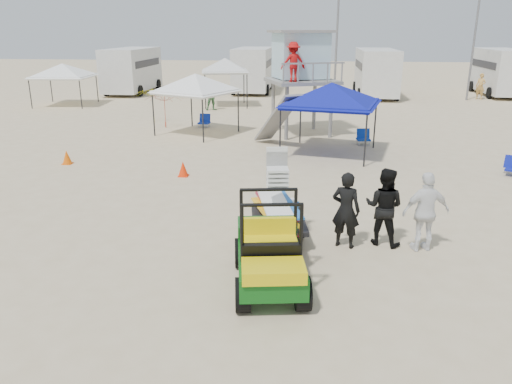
# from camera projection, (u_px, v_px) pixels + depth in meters

# --- Properties ---
(ground) EXTENTS (140.00, 140.00, 0.00)m
(ground) POSITION_uv_depth(u_px,v_px,m) (206.00, 320.00, 8.37)
(ground) COLOR beige
(ground) RESTS_ON ground
(utility_cart) EXTENTS (1.52, 2.50, 1.78)m
(utility_cart) POSITION_uv_depth(u_px,v_px,m) (269.00, 246.00, 9.19)
(utility_cart) COLOR #0C5113
(utility_cart) RESTS_ON ground
(surf_trailer) EXTENTS (1.45, 2.29, 1.88)m
(surf_trailer) POSITION_uv_depth(u_px,v_px,m) (278.00, 207.00, 11.41)
(surf_trailer) COLOR black
(surf_trailer) RESTS_ON ground
(man_left) EXTENTS (0.72, 0.58, 1.73)m
(man_left) POSITION_uv_depth(u_px,v_px,m) (346.00, 210.00, 10.94)
(man_left) COLOR black
(man_left) RESTS_ON ground
(man_mid) EXTENTS (1.05, 0.94, 1.77)m
(man_mid) POSITION_uv_depth(u_px,v_px,m) (384.00, 207.00, 11.07)
(man_mid) COLOR black
(man_mid) RESTS_ON ground
(man_right) EXTENTS (1.12, 0.67, 1.78)m
(man_right) POSITION_uv_depth(u_px,v_px,m) (426.00, 212.00, 10.74)
(man_right) COLOR white
(man_right) RESTS_ON ground
(lifeguard_tower) EXTENTS (3.62, 3.62, 4.48)m
(lifeguard_tower) POSITION_uv_depth(u_px,v_px,m) (301.00, 59.00, 22.13)
(lifeguard_tower) COLOR gray
(lifeguard_tower) RESTS_ON ground
(canopy_blue) EXTENTS (3.86, 3.86, 3.13)m
(canopy_blue) POSITION_uv_depth(u_px,v_px,m) (332.00, 86.00, 18.68)
(canopy_blue) COLOR black
(canopy_blue) RESTS_ON ground
(canopy_white_a) EXTENTS (3.86, 3.86, 3.13)m
(canopy_white_a) POSITION_uv_depth(u_px,v_px,m) (195.00, 77.00, 22.36)
(canopy_white_a) COLOR black
(canopy_white_a) RESTS_ON ground
(canopy_white_b) EXTENTS (3.51, 3.51, 2.98)m
(canopy_white_b) POSITION_uv_depth(u_px,v_px,m) (62.00, 66.00, 31.04)
(canopy_white_b) COLOR black
(canopy_white_b) RESTS_ON ground
(canopy_white_c) EXTENTS (3.18, 3.18, 3.33)m
(canopy_white_c) POSITION_uv_depth(u_px,v_px,m) (225.00, 60.00, 30.60)
(canopy_white_c) COLOR black
(canopy_white_c) RESTS_ON ground
(umbrella_a) EXTENTS (2.15, 2.18, 1.70)m
(umbrella_a) POSITION_uv_depth(u_px,v_px,m) (165.00, 110.00, 24.26)
(umbrella_a) COLOR red
(umbrella_a) RESTS_ON ground
(umbrella_b) EXTENTS (2.14, 2.18, 1.76)m
(umbrella_b) POSITION_uv_depth(u_px,v_px,m) (153.00, 105.00, 25.68)
(umbrella_b) COLOR yellow
(umbrella_b) RESTS_ON ground
(cone_near) EXTENTS (0.34, 0.34, 0.50)m
(cone_near) POSITION_uv_depth(u_px,v_px,m) (183.00, 169.00, 16.43)
(cone_near) COLOR #FF3008
(cone_near) RESTS_ON ground
(cone_far) EXTENTS (0.34, 0.34, 0.50)m
(cone_far) POSITION_uv_depth(u_px,v_px,m) (67.00, 157.00, 17.91)
(cone_far) COLOR #F85F07
(cone_far) RESTS_ON ground
(beach_chair_a) EXTENTS (0.58, 0.62, 0.64)m
(beach_chair_a) POSITION_uv_depth(u_px,v_px,m) (204.00, 121.00, 24.64)
(beach_chair_a) COLOR #0E279C
(beach_chair_a) RESTS_ON ground
(beach_chair_b) EXTENTS (0.60, 0.65, 0.64)m
(beach_chair_b) POSITION_uv_depth(u_px,v_px,m) (363.00, 137.00, 20.98)
(beach_chair_b) COLOR #0F38A6
(beach_chair_b) RESTS_ON ground
(rv_far_left) EXTENTS (2.64, 6.80, 3.25)m
(rv_far_left) POSITION_uv_depth(u_px,v_px,m) (132.00, 68.00, 37.42)
(rv_far_left) COLOR silver
(rv_far_left) RESTS_ON ground
(rv_mid_left) EXTENTS (2.65, 6.50, 3.25)m
(rv_mid_left) POSITION_uv_depth(u_px,v_px,m) (253.00, 68.00, 37.86)
(rv_mid_left) COLOR silver
(rv_mid_left) RESTS_ON ground
(rv_mid_right) EXTENTS (2.64, 7.00, 3.25)m
(rv_mid_right) POSITION_uv_depth(u_px,v_px,m) (376.00, 71.00, 35.46)
(rv_mid_right) COLOR silver
(rv_mid_right) RESTS_ON ground
(rv_far_right) EXTENTS (2.64, 6.60, 3.25)m
(rv_far_right) POSITION_uv_depth(u_px,v_px,m) (501.00, 70.00, 35.90)
(rv_far_right) COLOR silver
(rv_far_right) RESTS_ON ground
(light_pole_left) EXTENTS (0.14, 0.14, 8.00)m
(light_pole_left) POSITION_uv_depth(u_px,v_px,m) (337.00, 39.00, 32.27)
(light_pole_left) COLOR slate
(light_pole_left) RESTS_ON ground
(light_pole_right) EXTENTS (0.14, 0.14, 8.00)m
(light_pole_right) POSITION_uv_depth(u_px,v_px,m) (474.00, 39.00, 32.71)
(light_pole_right) COLOR slate
(light_pole_right) RESTS_ON ground
(distant_beachgoers) EXTENTS (18.17, 7.65, 1.76)m
(distant_beachgoers) POSITION_uv_depth(u_px,v_px,m) (314.00, 92.00, 31.11)
(distant_beachgoers) COLOR tan
(distant_beachgoers) RESTS_ON ground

